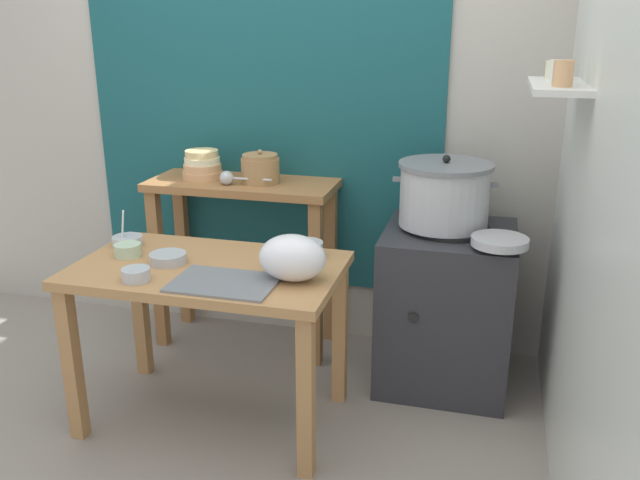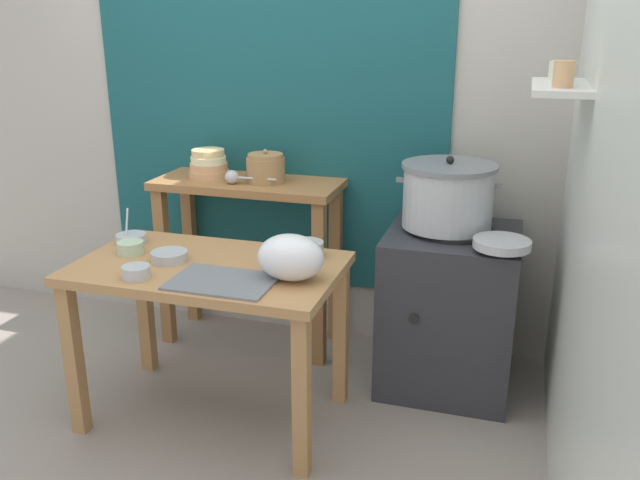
# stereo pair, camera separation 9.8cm
# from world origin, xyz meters

# --- Properties ---
(ground_plane) EXTENTS (9.00, 9.00, 0.00)m
(ground_plane) POSITION_xyz_m (0.00, 0.00, 0.00)
(ground_plane) COLOR gray
(wall_back) EXTENTS (4.40, 0.12, 2.60)m
(wall_back) POSITION_xyz_m (0.08, 1.10, 1.30)
(wall_back) COLOR #B2ADA3
(wall_back) RESTS_ON ground
(wall_right) EXTENTS (0.30, 3.20, 2.60)m
(wall_right) POSITION_xyz_m (1.40, 0.20, 1.30)
(wall_right) COLOR silver
(wall_right) RESTS_ON ground
(prep_table) EXTENTS (1.10, 0.66, 0.72)m
(prep_table) POSITION_xyz_m (-0.07, 0.10, 0.61)
(prep_table) COLOR #B27F4C
(prep_table) RESTS_ON ground
(back_shelf_table) EXTENTS (0.96, 0.40, 0.90)m
(back_shelf_table) POSITION_xyz_m (-0.19, 0.83, 0.68)
(back_shelf_table) COLOR #9E6B3D
(back_shelf_table) RESTS_ON ground
(stove_block) EXTENTS (0.60, 0.61, 0.78)m
(stove_block) POSITION_xyz_m (0.88, 0.70, 0.38)
(stove_block) COLOR #2D2D33
(stove_block) RESTS_ON ground
(steamer_pot) EXTENTS (0.48, 0.43, 0.33)m
(steamer_pot) POSITION_xyz_m (0.84, 0.72, 0.93)
(steamer_pot) COLOR #B7BABF
(steamer_pot) RESTS_ON stove_block
(clay_pot) EXTENTS (0.19, 0.19, 0.17)m
(clay_pot) POSITION_xyz_m (-0.09, 0.83, 0.97)
(clay_pot) COLOR #A37A4C
(clay_pot) RESTS_ON back_shelf_table
(bowl_stack_enamel) EXTENTS (0.21, 0.21, 0.15)m
(bowl_stack_enamel) POSITION_xyz_m (-0.41, 0.83, 0.97)
(bowl_stack_enamel) COLOR tan
(bowl_stack_enamel) RESTS_ON back_shelf_table
(ladle) EXTENTS (0.27, 0.07, 0.07)m
(ladle) POSITION_xyz_m (-0.23, 0.74, 0.94)
(ladle) COLOR #B7BABF
(ladle) RESTS_ON back_shelf_table
(serving_tray) EXTENTS (0.40, 0.28, 0.01)m
(serving_tray) POSITION_xyz_m (0.08, -0.07, 0.72)
(serving_tray) COLOR slate
(serving_tray) RESTS_ON prep_table
(plastic_bag) EXTENTS (0.27, 0.20, 0.18)m
(plastic_bag) POSITION_xyz_m (0.32, 0.04, 0.81)
(plastic_bag) COLOR white
(plastic_bag) RESTS_ON prep_table
(wide_pan) EXTENTS (0.24, 0.24, 0.04)m
(wide_pan) POSITION_xyz_m (1.09, 0.49, 0.80)
(wide_pan) COLOR #B7BABF
(wide_pan) RESTS_ON stove_block
(prep_bowl_0) EXTENTS (0.13, 0.13, 0.16)m
(prep_bowl_0) POSITION_xyz_m (-0.52, 0.24, 0.74)
(prep_bowl_0) COLOR #B7BABF
(prep_bowl_0) RESTS_ON prep_table
(prep_bowl_1) EXTENTS (0.11, 0.11, 0.05)m
(prep_bowl_1) POSITION_xyz_m (-0.44, 0.12, 0.75)
(prep_bowl_1) COLOR #B7D1AD
(prep_bowl_1) RESTS_ON prep_table
(prep_bowl_2) EXTENTS (0.15, 0.15, 0.04)m
(prep_bowl_2) POSITION_xyz_m (-0.24, 0.09, 0.74)
(prep_bowl_2) COLOR #B7BABF
(prep_bowl_2) RESTS_ON prep_table
(prep_bowl_3) EXTENTS (0.11, 0.11, 0.05)m
(prep_bowl_3) POSITION_xyz_m (-0.27, -0.12, 0.75)
(prep_bowl_3) COLOR #B7BABF
(prep_bowl_3) RESTS_ON prep_table
(prep_bowl_4) EXTENTS (0.15, 0.15, 0.07)m
(prep_bowl_4) POSITION_xyz_m (0.30, 0.30, 0.76)
(prep_bowl_4) COLOR #B7BABF
(prep_bowl_4) RESTS_ON prep_table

